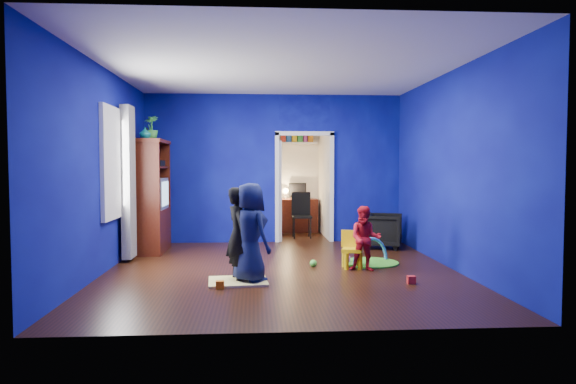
{
  "coord_description": "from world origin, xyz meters",
  "views": [
    {
      "loc": [
        -0.38,
        -7.33,
        1.52
      ],
      "look_at": [
        0.12,
        0.4,
        1.11
      ],
      "focal_mm": 32.0,
      "sensor_mm": 36.0,
      "label": 1
    }
  ],
  "objects": [
    {
      "name": "toy_arch",
      "position": [
        1.41,
        0.44,
        0.02
      ],
      "size": [
        0.66,
        0.49,
        0.77
      ],
      "primitive_type": "torus",
      "rotation": [
        1.57,
        0.0,
        0.62
      ],
      "color": "#3F8CD8",
      "rests_on": "floor"
    },
    {
      "name": "wall_left",
      "position": [
        -2.5,
        0.0,
        1.45
      ],
      "size": [
        0.02,
        5.5,
        2.9
      ],
      "primitive_type": "cube",
      "color": "#090969",
      "rests_on": "floor"
    },
    {
      "name": "wall_right",
      "position": [
        2.5,
        0.0,
        1.45
      ],
      "size": [
        0.02,
        5.5,
        2.9
      ],
      "primitive_type": "cube",
      "color": "#090969",
      "rests_on": "floor"
    },
    {
      "name": "play_mat",
      "position": [
        1.41,
        0.44,
        0.01
      ],
      "size": [
        0.86,
        0.86,
        0.02
      ],
      "primitive_type": "cylinder",
      "color": "green",
      "rests_on": "floor"
    },
    {
      "name": "crt_tv",
      "position": [
        -2.18,
        1.77,
        1.02
      ],
      "size": [
        0.46,
        0.7,
        0.54
      ],
      "primitive_type": "cube",
      "color": "silver",
      "rests_on": "tv_armoire"
    },
    {
      "name": "kid_chair",
      "position": [
        1.05,
        0.08,
        0.25
      ],
      "size": [
        0.35,
        0.35,
        0.5
      ],
      "primitive_type": "cube",
      "rotation": [
        0.0,
        0.0,
        -0.31
      ],
      "color": "yellow",
      "rests_on": "floor"
    },
    {
      "name": "book_shelf",
      "position": [
        0.6,
        4.37,
        2.02
      ],
      "size": [
        0.88,
        0.24,
        0.04
      ],
      "primitive_type": "cube",
      "color": "white",
      "rests_on": "study_desk"
    },
    {
      "name": "hopper_ball",
      "position": [
        -0.49,
        -0.47,
        0.19
      ],
      "size": [
        0.38,
        0.38,
        0.38
      ],
      "primitive_type": "sphere",
      "color": "yellow",
      "rests_on": "floor"
    },
    {
      "name": "vase",
      "position": [
        -2.22,
        1.47,
        2.06
      ],
      "size": [
        0.2,
        0.2,
        0.2
      ],
      "primitive_type": "imported",
      "rotation": [
        0.0,
        0.0,
        -0.1
      ],
      "color": "#0C4D60",
      "rests_on": "tv_armoire"
    },
    {
      "name": "toy_3",
      "position": [
        1.04,
        0.47,
        0.05
      ],
      "size": [
        0.1,
        0.08,
        0.1
      ],
      "primitive_type": "cube",
      "color": "#D650CC",
      "rests_on": "floor"
    },
    {
      "name": "alcove",
      "position": [
        0.6,
        3.62,
        1.25
      ],
      "size": [
        1.0,
        1.75,
        2.5
      ],
      "primitive_type": null,
      "color": "silver",
      "rests_on": "floor"
    },
    {
      "name": "toddler_red",
      "position": [
        1.2,
        -0.12,
        0.47
      ],
      "size": [
        0.52,
        0.44,
        0.93
      ],
      "primitive_type": "imported",
      "rotation": [
        0.0,
        0.0,
        -0.21
      ],
      "color": "#AF1228",
      "rests_on": "floor"
    },
    {
      "name": "desk_monitor",
      "position": [
        0.6,
        4.38,
        0.95
      ],
      "size": [
        0.4,
        0.05,
        0.32
      ],
      "primitive_type": "cube",
      "color": "black",
      "rests_on": "study_desk"
    },
    {
      "name": "potted_plant",
      "position": [
        -2.22,
        1.99,
        2.18
      ],
      "size": [
        0.3,
        0.3,
        0.44
      ],
      "primitive_type": "imported",
      "rotation": [
        0.0,
        0.0,
        -0.27
      ],
      "color": "green",
      "rests_on": "tv_armoire"
    },
    {
      "name": "curtain",
      "position": [
        -2.37,
        0.9,
        1.25
      ],
      "size": [
        0.14,
        0.42,
        2.4
      ],
      "primitive_type": "cube",
      "color": "slate",
      "rests_on": "floor"
    },
    {
      "name": "yellow_blanket",
      "position": [
        -0.6,
        -0.73,
        0.01
      ],
      "size": [
        0.79,
        0.66,
        0.03
      ],
      "primitive_type": "cube",
      "rotation": [
        0.0,
        0.0,
        0.08
      ],
      "color": "#F2E07A",
      "rests_on": "floor"
    },
    {
      "name": "ceiling",
      "position": [
        0.0,
        0.0,
        2.9
      ],
      "size": [
        5.0,
        5.5,
        0.01
      ],
      "primitive_type": "cube",
      "color": "white",
      "rests_on": "wall_back"
    },
    {
      "name": "toy_1",
      "position": [
        -0.81,
        -1.07,
        0.05
      ],
      "size": [
        0.1,
        0.08,
        0.1
      ],
      "primitive_type": "cube",
      "color": "orange",
      "rests_on": "floor"
    },
    {
      "name": "desk_lamp",
      "position": [
        0.32,
        4.32,
        0.93
      ],
      "size": [
        0.14,
        0.14,
        0.14
      ],
      "primitive_type": "sphere",
      "color": "#FFD88C",
      "rests_on": "study_desk"
    },
    {
      "name": "window_left",
      "position": [
        -2.48,
        0.35,
        1.55
      ],
      "size": [
        0.03,
        0.95,
        1.55
      ],
      "primitive_type": "cube",
      "color": "white",
      "rests_on": "wall_left"
    },
    {
      "name": "toy_2",
      "position": [
        0.49,
        0.23,
        0.06
      ],
      "size": [
        0.11,
        0.11,
        0.11
      ],
      "primitive_type": "sphere",
      "color": "green",
      "rests_on": "floor"
    },
    {
      "name": "study_desk",
      "position": [
        0.6,
        4.26,
        0.38
      ],
      "size": [
        0.88,
        0.44,
        0.75
      ],
      "primitive_type": "cube",
      "color": "#3D140A",
      "rests_on": "floor"
    },
    {
      "name": "floor",
      "position": [
        0.0,
        0.0,
        0.0
      ],
      "size": [
        5.0,
        5.5,
        0.01
      ],
      "primitive_type": "cube",
      "color": "black",
      "rests_on": "ground"
    },
    {
      "name": "doorway",
      "position": [
        0.6,
        2.75,
        1.05
      ],
      "size": [
        1.16,
        0.1,
        2.1
      ],
      "primitive_type": "cube",
      "color": "white",
      "rests_on": "floor"
    },
    {
      "name": "child_black",
      "position": [
        -0.6,
        -0.63,
        0.62
      ],
      "size": [
        0.42,
        0.52,
        1.23
      ],
      "primitive_type": "imported",
      "rotation": [
        0.0,
        0.0,
        1.9
      ],
      "color": "black",
      "rests_on": "floor"
    },
    {
      "name": "child_navy",
      "position": [
        -0.44,
        -0.72,
        0.65
      ],
      "size": [
        0.7,
        0.75,
        1.29
      ],
      "primitive_type": "imported",
      "rotation": [
        0.0,
        0.0,
        2.2
      ],
      "color": "#0E1535",
      "rests_on": "floor"
    },
    {
      "name": "tv_armoire",
      "position": [
        -2.22,
        1.77,
        0.98
      ],
      "size": [
        0.58,
        1.14,
        1.96
      ],
      "primitive_type": "cube",
      "color": "#3A1209",
      "rests_on": "floor"
    },
    {
      "name": "folding_chair",
      "position": [
        0.6,
        3.3,
        0.46
      ],
      "size": [
        0.4,
        0.4,
        0.92
      ],
      "primitive_type": "cube",
      "color": "black",
      "rests_on": "floor"
    },
    {
      "name": "toy_0",
      "position": [
        1.62,
        -0.94,
        0.05
      ],
      "size": [
        0.1,
        0.08,
        0.1
      ],
      "primitive_type": "cube",
      "color": "red",
      "rests_on": "floor"
    },
    {
      "name": "wall_front",
      "position": [
        0.0,
        -2.75,
        1.45
      ],
      "size": [
        5.0,
        0.02,
        2.9
      ],
      "primitive_type": "cube",
      "color": "#090969",
      "rests_on": "floor"
    },
    {
      "name": "wall_back",
      "position": [
        0.0,
        2.75,
        1.45
      ],
      "size": [
        5.0,
        0.02,
        2.9
      ],
      "primitive_type": "cube",
      "color": "#090969",
      "rests_on": "floor"
    },
    {
      "name": "armchair",
      "position": [
        1.96,
        1.9,
        0.32
      ],
      "size": [
        0.88,
        0.87,
        0.64
      ],
      "primitive_type": "imported",
      "rotation": [
        0.0,
        0.0,
        1.24
      ],
      "color": "black",
      "rests_on": "floor"
    }
  ]
}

